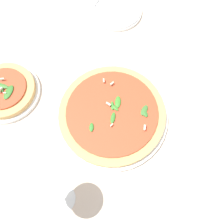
# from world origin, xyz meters

# --- Properties ---
(ground_plane) EXTENTS (6.00, 6.00, 0.00)m
(ground_plane) POSITION_xyz_m (0.00, 0.00, 0.00)
(ground_plane) COLOR beige
(pizza_arugula_main) EXTENTS (0.32, 0.32, 0.05)m
(pizza_arugula_main) POSITION_xyz_m (0.02, 0.04, 0.02)
(pizza_arugula_main) COLOR white
(pizza_arugula_main) RESTS_ON ground_plane
(pizza_personal_side) EXTENTS (0.20, 0.20, 0.05)m
(pizza_personal_side) POSITION_xyz_m (-0.22, 0.25, 0.02)
(pizza_personal_side) COLOR white
(pizza_personal_side) RESTS_ON ground_plane
(wine_glass) EXTENTS (0.08, 0.08, 0.16)m
(wine_glass) POSITION_xyz_m (-0.20, -0.09, 0.12)
(wine_glass) COLOR white
(wine_glass) RESTS_ON ground_plane
(napkin) EXTENTS (0.14, 0.11, 0.01)m
(napkin) POSITION_xyz_m (0.11, -0.24, 0.00)
(napkin) COLOR white
(napkin) RESTS_ON ground_plane
(fork) EXTENTS (0.21, 0.12, 0.00)m
(fork) POSITION_xyz_m (0.12, -0.25, 0.01)
(fork) COLOR silver
(fork) RESTS_ON ground_plane
(side_plate_white) EXTENTS (0.18, 0.18, 0.02)m
(side_plate_white) POSITION_xyz_m (0.23, 0.37, 0.01)
(side_plate_white) COLOR white
(side_plate_white) RESTS_ON ground_plane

